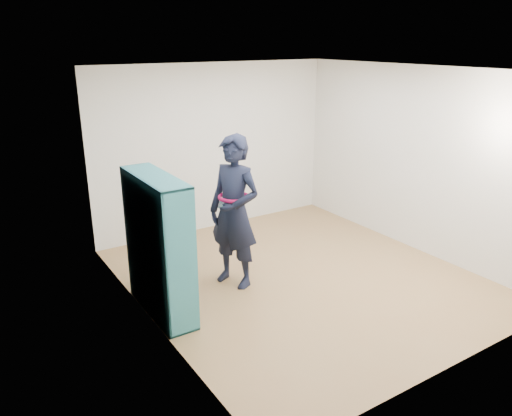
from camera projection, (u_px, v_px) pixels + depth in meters
floor at (300, 277)px, 6.46m from camera, size 4.50×4.50×0.00m
ceiling at (307, 70)px, 5.62m from camera, size 4.50×4.50×0.00m
wall_left at (146, 210)px, 5.02m from camera, size 0.02×4.50×2.60m
wall_right at (415, 160)px, 7.06m from camera, size 0.02×4.50×2.60m
wall_back at (215, 148)px, 7.83m from camera, size 4.00×0.02×2.60m
wall_front at (465, 241)px, 4.25m from camera, size 4.00×0.02×2.60m
bookshelf at (157, 249)px, 5.41m from camera, size 0.35×1.19×1.58m
person at (234, 212)px, 6.02m from camera, size 0.69×0.81×1.89m
smartphone at (221, 205)px, 5.89m from camera, size 0.06×0.08×0.12m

